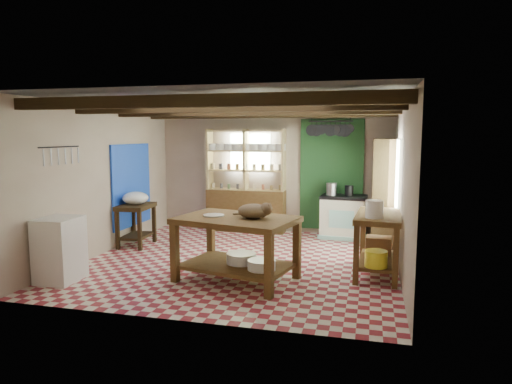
% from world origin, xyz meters
% --- Properties ---
extents(floor, '(5.00, 5.00, 0.02)m').
position_xyz_m(floor, '(0.00, 0.00, -0.01)').
color(floor, maroon).
rests_on(floor, ground).
extents(ceiling, '(5.00, 5.00, 0.02)m').
position_xyz_m(ceiling, '(0.00, 0.00, 2.60)').
color(ceiling, '#45464A').
rests_on(ceiling, wall_back).
extents(wall_back, '(5.00, 0.04, 2.60)m').
position_xyz_m(wall_back, '(0.00, 2.50, 1.30)').
color(wall_back, '#BCAA98').
rests_on(wall_back, floor).
extents(wall_front, '(5.00, 0.04, 2.60)m').
position_xyz_m(wall_front, '(0.00, -2.50, 1.30)').
color(wall_front, '#BCAA98').
rests_on(wall_front, floor).
extents(wall_left, '(0.04, 5.00, 2.60)m').
position_xyz_m(wall_left, '(-2.50, 0.00, 1.30)').
color(wall_left, '#BCAA98').
rests_on(wall_left, floor).
extents(wall_right, '(0.04, 5.00, 2.60)m').
position_xyz_m(wall_right, '(2.50, 0.00, 1.30)').
color(wall_right, '#BCAA98').
rests_on(wall_right, floor).
extents(ceiling_beams, '(5.00, 3.80, 0.15)m').
position_xyz_m(ceiling_beams, '(0.00, 0.00, 2.48)').
color(ceiling_beams, '#342412').
rests_on(ceiling_beams, ceiling).
extents(blue_wall_patch, '(0.04, 1.40, 1.60)m').
position_xyz_m(blue_wall_patch, '(-2.47, 0.90, 1.10)').
color(blue_wall_patch, blue).
rests_on(blue_wall_patch, wall_left).
extents(green_wall_patch, '(1.30, 0.04, 2.30)m').
position_xyz_m(green_wall_patch, '(1.25, 2.47, 1.25)').
color(green_wall_patch, '#1C4720').
rests_on(green_wall_patch, wall_back).
extents(window_back, '(0.90, 0.02, 0.80)m').
position_xyz_m(window_back, '(-0.50, 2.48, 1.70)').
color(window_back, silver).
rests_on(window_back, wall_back).
extents(window_right, '(0.02, 1.30, 1.20)m').
position_xyz_m(window_right, '(2.48, 1.00, 1.40)').
color(window_right, silver).
rests_on(window_right, wall_right).
extents(utensil_rail, '(0.06, 0.90, 0.28)m').
position_xyz_m(utensil_rail, '(-2.44, -1.20, 1.78)').
color(utensil_rail, black).
rests_on(utensil_rail, wall_left).
extents(pot_rack, '(0.86, 0.12, 0.36)m').
position_xyz_m(pot_rack, '(1.25, 2.05, 2.18)').
color(pot_rack, black).
rests_on(pot_rack, ceiling).
extents(shelving_unit, '(1.70, 0.34, 2.20)m').
position_xyz_m(shelving_unit, '(-0.55, 2.31, 1.10)').
color(shelving_unit, tan).
rests_on(shelving_unit, floor).
extents(tall_rack, '(0.40, 0.86, 2.00)m').
position_xyz_m(tall_rack, '(2.28, 1.80, 1.00)').
color(tall_rack, '#342412').
rests_on(tall_rack, floor).
extents(work_table, '(1.82, 1.41, 0.92)m').
position_xyz_m(work_table, '(0.22, -0.96, 0.46)').
color(work_table, brown).
rests_on(work_table, floor).
extents(stove, '(0.93, 0.66, 0.87)m').
position_xyz_m(stove, '(1.53, 2.15, 0.43)').
color(stove, white).
rests_on(stove, floor).
extents(prep_table, '(0.60, 0.82, 0.79)m').
position_xyz_m(prep_table, '(-2.20, 0.55, 0.39)').
color(prep_table, '#342412').
rests_on(prep_table, floor).
extents(white_cabinet, '(0.54, 0.63, 0.92)m').
position_xyz_m(white_cabinet, '(-2.22, -1.60, 0.46)').
color(white_cabinet, white).
rests_on(white_cabinet, floor).
extents(right_counter, '(0.72, 1.32, 0.92)m').
position_xyz_m(right_counter, '(2.18, -0.18, 0.46)').
color(right_counter, brown).
rests_on(right_counter, floor).
extents(cat, '(0.47, 0.37, 0.21)m').
position_xyz_m(cat, '(0.47, -0.96, 1.02)').
color(cat, '#7F664A').
rests_on(cat, work_table).
extents(steel_tray, '(0.37, 0.37, 0.02)m').
position_xyz_m(steel_tray, '(-0.14, -0.93, 0.93)').
color(steel_tray, '#AFAFB7').
rests_on(steel_tray, work_table).
extents(basin_large, '(0.51, 0.51, 0.15)m').
position_xyz_m(basin_large, '(0.28, -0.92, 0.32)').
color(basin_large, white).
rests_on(basin_large, work_table).
extents(basin_small, '(0.46, 0.46, 0.13)m').
position_xyz_m(basin_small, '(0.63, -1.15, 0.31)').
color(basin_small, white).
rests_on(basin_small, work_table).
extents(kettle_left, '(0.23, 0.23, 0.24)m').
position_xyz_m(kettle_left, '(1.28, 2.17, 0.99)').
color(kettle_left, '#AFAFB7').
rests_on(kettle_left, stove).
extents(kettle_right, '(0.18, 0.18, 0.21)m').
position_xyz_m(kettle_right, '(1.63, 2.14, 0.97)').
color(kettle_right, black).
rests_on(kettle_right, stove).
extents(enamel_bowl, '(0.51, 0.51, 0.24)m').
position_xyz_m(enamel_bowl, '(-2.20, 0.55, 0.91)').
color(enamel_bowl, white).
rests_on(enamel_bowl, prep_table).
extents(white_bucket, '(0.26, 0.26, 0.25)m').
position_xyz_m(white_bucket, '(2.11, -0.53, 1.04)').
color(white_bucket, white).
rests_on(white_bucket, right_counter).
extents(wicker_basket, '(0.40, 0.32, 0.27)m').
position_xyz_m(wicker_basket, '(2.20, 0.12, 0.38)').
color(wicker_basket, '#9C683F').
rests_on(wicker_basket, right_counter).
extents(yellow_tub, '(0.33, 0.33, 0.23)m').
position_xyz_m(yellow_tub, '(2.15, -0.63, 0.36)').
color(yellow_tub, yellow).
rests_on(yellow_tub, right_counter).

